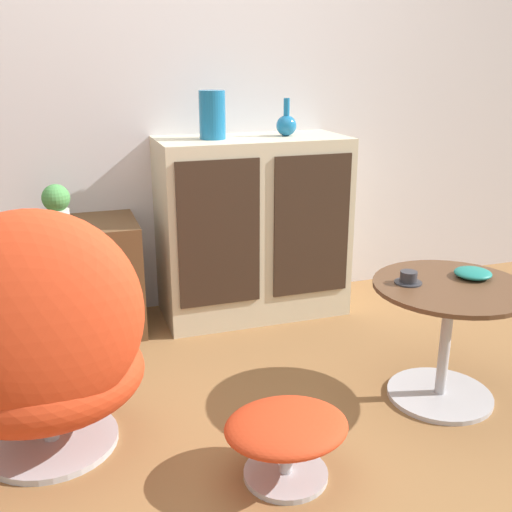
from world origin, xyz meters
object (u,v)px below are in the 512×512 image
object	(u,v)px
sideboard	(252,228)
egg_chair	(40,350)
coffee_table	(447,328)
potted_plant	(56,204)
vase_leftmost	(212,115)
tv_console	(71,280)
vase_inner_left	(286,124)
ottoman	(286,432)
bowl	(473,273)
teacup	(408,279)

from	to	relation	value
sideboard	egg_chair	size ratio (longest dim) A/B	1.06
coffee_table	potted_plant	xyz separation A→B (m)	(-1.43, 1.12, 0.36)
vase_leftmost	potted_plant	size ratio (longest dim) A/B	1.19
tv_console	vase_inner_left	size ratio (longest dim) A/B	3.53
ottoman	vase_leftmost	size ratio (longest dim) A/B	1.76
tv_console	potted_plant	bearing A→B (deg)	179.27
bowl	sideboard	bearing A→B (deg)	118.77
tv_console	egg_chair	bearing A→B (deg)	-97.10
tv_console	vase_leftmost	xyz separation A→B (m)	(0.74, -0.01, 0.78)
ottoman	tv_console	bearing A→B (deg)	114.04
vase_leftmost	egg_chair	bearing A→B (deg)	-131.01
vase_inner_left	teacup	distance (m)	1.16
ottoman	bowl	distance (m)	1.02
vase_leftmost	bowl	bearing A→B (deg)	-53.48
vase_leftmost	vase_inner_left	size ratio (longest dim) A/B	1.23
tv_console	bowl	size ratio (longest dim) A/B	4.57
vase_inner_left	bowl	world-z (taller)	vase_inner_left
sideboard	tv_console	distance (m)	0.97
vase_leftmost	potted_plant	world-z (taller)	vase_leftmost
teacup	tv_console	bearing A→B (deg)	139.87
coffee_table	vase_leftmost	world-z (taller)	vase_leftmost
sideboard	egg_chair	world-z (taller)	sideboard
vase_inner_left	potted_plant	bearing A→B (deg)	179.45
vase_leftmost	vase_inner_left	xyz separation A→B (m)	(0.39, 0.00, -0.06)
teacup	vase_inner_left	bearing A→B (deg)	96.27
vase_leftmost	sideboard	bearing A→B (deg)	-1.08
tv_console	teacup	world-z (taller)	tv_console
coffee_table	bowl	xyz separation A→B (m)	(0.13, 0.04, 0.20)
coffee_table	potted_plant	world-z (taller)	potted_plant
ottoman	potted_plant	bearing A→B (deg)	115.08
sideboard	tv_console	size ratio (longest dim) A/B	1.45
tv_console	teacup	bearing A→B (deg)	-40.13
ottoman	coffee_table	distance (m)	0.84
bowl	ottoman	bearing A→B (deg)	-161.60
teacup	bowl	world-z (taller)	teacup
egg_chair	vase_leftmost	xyz separation A→B (m)	(0.87, 1.00, 0.66)
sideboard	potted_plant	size ratio (longest dim) A/B	4.95
egg_chair	vase_leftmost	size ratio (longest dim) A/B	3.93
vase_leftmost	ottoman	bearing A→B (deg)	-95.24
vase_leftmost	vase_inner_left	world-z (taller)	vase_leftmost
sideboard	ottoman	bearing A→B (deg)	-103.65
ottoman	sideboard	bearing A→B (deg)	76.35
coffee_table	vase_leftmost	bearing A→B (deg)	120.78
bowl	egg_chair	bearing A→B (deg)	177.63
egg_chair	ottoman	world-z (taller)	egg_chair
potted_plant	ottoman	bearing A→B (deg)	-64.92
vase_leftmost	potted_plant	bearing A→B (deg)	179.17
vase_leftmost	tv_console	bearing A→B (deg)	179.16
tv_console	teacup	size ratio (longest dim) A/B	6.30
vase_inner_left	potted_plant	xyz separation A→B (m)	(-1.16, 0.01, -0.33)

